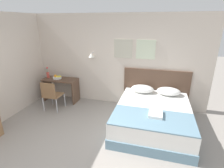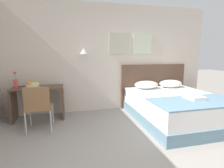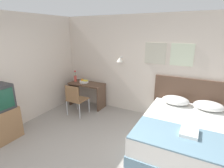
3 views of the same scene
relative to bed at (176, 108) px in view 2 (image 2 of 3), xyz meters
The scene contains 11 objects.
wall_back 2.04m from the bed, 139.34° to the left, with size 5.52×0.31×2.65m.
bed is the anchor object (origin of this frame).
headboard 1.12m from the bed, 90.00° to the left, with size 1.83×0.06×1.16m.
pillow_left 0.94m from the bed, 113.81° to the left, with size 0.61×0.43×0.20m.
pillow_right 0.94m from the bed, 66.19° to the left, with size 0.61×0.43×0.20m.
throw_blanket 0.68m from the bed, 90.00° to the right, with size 1.66×0.84×0.02m.
folded_towel_near_foot 0.58m from the bed, 82.62° to the right, with size 0.28×0.34×0.06m.
desk 3.02m from the bed, 164.63° to the left, with size 1.06×0.50×0.73m.
desk_chair 2.82m from the bed, behind, with size 0.47×0.47×0.87m.
fruit_bowl 3.16m from the bed, 164.99° to the left, with size 0.28×0.27×0.12m.
flower_vase 3.48m from the bed, 166.29° to the left, with size 0.09×0.09×0.35m.
Camera 2 is at (-0.92, -1.64, 1.44)m, focal length 28.00 mm.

